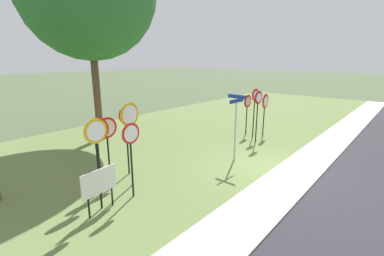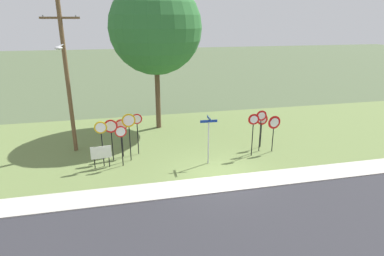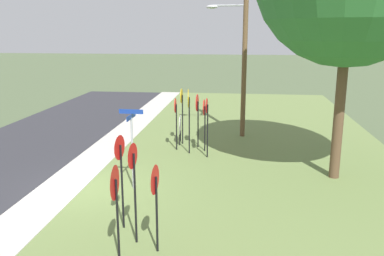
{
  "view_description": "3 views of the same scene",
  "coord_description": "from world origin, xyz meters",
  "px_view_note": "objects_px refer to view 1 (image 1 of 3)",
  "views": [
    {
      "loc": [
        -9.61,
        -3.9,
        4.2
      ],
      "look_at": [
        -1.16,
        3.2,
        1.35
      ],
      "focal_mm": 25.52,
      "sensor_mm": 36.0,
      "label": 1
    },
    {
      "loc": [
        -4.75,
        -14.34,
        7.77
      ],
      "look_at": [
        -0.86,
        2.9,
        1.79
      ],
      "focal_mm": 30.05,
      "sensor_mm": 36.0,
      "label": 2
    },
    {
      "loc": [
        12.47,
        5.24,
        5.29
      ],
      "look_at": [
        -1.8,
        3.5,
        1.82
      ],
      "focal_mm": 37.97,
      "sensor_mm": 36.0,
      "label": 3
    }
  ],
  "objects_px": {
    "yield_sign_far_left": "(265,105)",
    "yield_sign_near_right": "(255,102)",
    "street_name_post": "(236,122)",
    "stop_sign_near_right": "(108,137)",
    "stop_sign_far_right": "(98,139)",
    "yield_sign_far_right": "(258,105)",
    "stop_sign_far_left": "(97,145)",
    "stop_sign_center_tall": "(127,127)",
    "stop_sign_far_center": "(130,126)",
    "notice_board": "(99,184)",
    "stop_sign_near_left": "(131,145)",
    "yield_sign_near_left": "(248,105)"
  },
  "relations": [
    {
      "from": "stop_sign_near_left",
      "to": "stop_sign_far_center",
      "type": "relative_size",
      "value": 0.83
    },
    {
      "from": "stop_sign_near_right",
      "to": "yield_sign_far_left",
      "type": "relative_size",
      "value": 1.01
    },
    {
      "from": "stop_sign_near_left",
      "to": "stop_sign_far_left",
      "type": "relative_size",
      "value": 0.89
    },
    {
      "from": "yield_sign_near_right",
      "to": "street_name_post",
      "type": "bearing_deg",
      "value": -158.32
    },
    {
      "from": "stop_sign_center_tall",
      "to": "stop_sign_near_left",
      "type": "bearing_deg",
      "value": -121.81
    },
    {
      "from": "stop_sign_near_right",
      "to": "notice_board",
      "type": "bearing_deg",
      "value": -130.61
    },
    {
      "from": "stop_sign_near_right",
      "to": "stop_sign_far_left",
      "type": "xyz_separation_m",
      "value": [
        -1.07,
        -1.15,
        0.22
      ]
    },
    {
      "from": "stop_sign_near_right",
      "to": "stop_sign_far_left",
      "type": "distance_m",
      "value": 1.58
    },
    {
      "from": "stop_sign_center_tall",
      "to": "street_name_post",
      "type": "bearing_deg",
      "value": -28.84
    },
    {
      "from": "stop_sign_near_left",
      "to": "street_name_post",
      "type": "bearing_deg",
      "value": -10.92
    },
    {
      "from": "stop_sign_center_tall",
      "to": "yield_sign_far_left",
      "type": "height_order",
      "value": "stop_sign_center_tall"
    },
    {
      "from": "stop_sign_near_left",
      "to": "street_name_post",
      "type": "xyz_separation_m",
      "value": [
        4.71,
        -0.71,
        -0.03
      ]
    },
    {
      "from": "stop_sign_far_left",
      "to": "yield_sign_far_left",
      "type": "bearing_deg",
      "value": -0.22
    },
    {
      "from": "stop_sign_far_right",
      "to": "notice_board",
      "type": "bearing_deg",
      "value": -120.64
    },
    {
      "from": "yield_sign_far_left",
      "to": "stop_sign_near_left",
      "type": "bearing_deg",
      "value": 177.73
    },
    {
      "from": "stop_sign_far_right",
      "to": "street_name_post",
      "type": "xyz_separation_m",
      "value": [
        5.24,
        -1.62,
        -0.15
      ]
    },
    {
      "from": "stop_sign_center_tall",
      "to": "street_name_post",
      "type": "distance_m",
      "value": 4.34
    },
    {
      "from": "yield_sign_near_right",
      "to": "yield_sign_far_right",
      "type": "xyz_separation_m",
      "value": [
        -0.73,
        -0.55,
        -0.0
      ]
    },
    {
      "from": "notice_board",
      "to": "yield_sign_far_right",
      "type": "bearing_deg",
      "value": -7.33
    },
    {
      "from": "stop_sign_near_right",
      "to": "yield_sign_near_right",
      "type": "distance_m",
      "value": 8.28
    },
    {
      "from": "yield_sign_near_right",
      "to": "street_name_post",
      "type": "height_order",
      "value": "street_name_post"
    },
    {
      "from": "yield_sign_far_right",
      "to": "stop_sign_center_tall",
      "type": "bearing_deg",
      "value": 172.9
    },
    {
      "from": "street_name_post",
      "to": "yield_sign_far_left",
      "type": "bearing_deg",
      "value": 11.85
    },
    {
      "from": "stop_sign_center_tall",
      "to": "yield_sign_far_right",
      "type": "relative_size",
      "value": 0.97
    },
    {
      "from": "stop_sign_far_left",
      "to": "stop_sign_far_right",
      "type": "xyz_separation_m",
      "value": [
        0.5,
        0.78,
        -0.11
      ]
    },
    {
      "from": "stop_sign_far_left",
      "to": "notice_board",
      "type": "relative_size",
      "value": 2.1
    },
    {
      "from": "yield_sign_far_left",
      "to": "yield_sign_far_right",
      "type": "height_order",
      "value": "yield_sign_far_right"
    },
    {
      "from": "yield_sign_near_left",
      "to": "yield_sign_far_left",
      "type": "height_order",
      "value": "yield_sign_far_left"
    },
    {
      "from": "stop_sign_near_left",
      "to": "stop_sign_far_left",
      "type": "height_order",
      "value": "stop_sign_far_left"
    },
    {
      "from": "stop_sign_near_left",
      "to": "yield_sign_near_left",
      "type": "height_order",
      "value": "stop_sign_near_left"
    },
    {
      "from": "stop_sign_far_left",
      "to": "stop_sign_far_right",
      "type": "height_order",
      "value": "stop_sign_far_left"
    },
    {
      "from": "yield_sign_far_right",
      "to": "notice_board",
      "type": "xyz_separation_m",
      "value": [
        -8.65,
        0.28,
        -1.09
      ]
    },
    {
      "from": "yield_sign_far_left",
      "to": "street_name_post",
      "type": "height_order",
      "value": "street_name_post"
    },
    {
      "from": "stop_sign_near_right",
      "to": "stop_sign_far_center",
      "type": "height_order",
      "value": "stop_sign_far_center"
    },
    {
      "from": "stop_sign_near_right",
      "to": "street_name_post",
      "type": "xyz_separation_m",
      "value": [
        4.67,
        -1.98,
        -0.04
      ]
    },
    {
      "from": "yield_sign_near_left",
      "to": "yield_sign_near_right",
      "type": "distance_m",
      "value": 0.77
    },
    {
      "from": "yield_sign_near_left",
      "to": "yield_sign_far_left",
      "type": "bearing_deg",
      "value": -60.63
    },
    {
      "from": "yield_sign_far_left",
      "to": "yield_sign_far_right",
      "type": "distance_m",
      "value": 1.53
    },
    {
      "from": "yield_sign_far_left",
      "to": "yield_sign_far_right",
      "type": "xyz_separation_m",
      "value": [
        -1.48,
        -0.32,
        0.22
      ]
    },
    {
      "from": "yield_sign_far_right",
      "to": "yield_sign_near_right",
      "type": "bearing_deg",
      "value": 44.62
    },
    {
      "from": "stop_sign_far_left",
      "to": "stop_sign_center_tall",
      "type": "relative_size",
      "value": 1.04
    },
    {
      "from": "stop_sign_far_right",
      "to": "yield_sign_near_right",
      "type": "relative_size",
      "value": 0.94
    },
    {
      "from": "stop_sign_far_center",
      "to": "stop_sign_center_tall",
      "type": "relative_size",
      "value": 1.11
    },
    {
      "from": "yield_sign_near_left",
      "to": "yield_sign_near_right",
      "type": "xyz_separation_m",
      "value": [
        -0.36,
        -0.61,
        0.29
      ]
    },
    {
      "from": "stop_sign_near_right",
      "to": "yield_sign_near_left",
      "type": "height_order",
      "value": "stop_sign_near_right"
    },
    {
      "from": "stop_sign_far_center",
      "to": "yield_sign_near_left",
      "type": "distance_m",
      "value": 8.16
    },
    {
      "from": "yield_sign_near_left",
      "to": "yield_sign_far_right",
      "type": "distance_m",
      "value": 1.62
    },
    {
      "from": "stop_sign_near_right",
      "to": "stop_sign_far_right",
      "type": "xyz_separation_m",
      "value": [
        -0.57,
        -0.37,
        0.11
      ]
    },
    {
      "from": "yield_sign_far_left",
      "to": "yield_sign_near_right",
      "type": "bearing_deg",
      "value": 160.48
    },
    {
      "from": "stop_sign_far_left",
      "to": "stop_sign_center_tall",
      "type": "distance_m",
      "value": 2.4
    }
  ]
}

